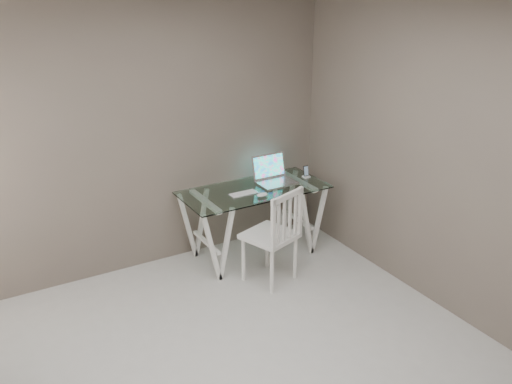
# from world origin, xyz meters

# --- Properties ---
(room) EXTENTS (4.50, 4.52, 2.71)m
(room) POSITION_xyz_m (-0.06, 0.02, 1.72)
(room) COLOR #AFADA7
(room) RESTS_ON ground
(desk) EXTENTS (1.50, 0.70, 0.75)m
(desk) POSITION_xyz_m (1.03, 1.85, 0.38)
(desk) COLOR silver
(desk) RESTS_ON ground
(chair) EXTENTS (0.56, 0.56, 0.97)m
(chair) POSITION_xyz_m (0.93, 1.26, 0.53)
(chair) COLOR silver
(chair) RESTS_ON ground
(laptop) EXTENTS (0.39, 0.34, 0.27)m
(laptop) POSITION_xyz_m (1.32, 1.94, 0.81)
(laptop) COLOR silver
(laptop) RESTS_ON desk
(keyboard) EXTENTS (0.30, 0.13, 0.01)m
(keyboard) POSITION_xyz_m (0.88, 1.79, 0.75)
(keyboard) COLOR silver
(keyboard) RESTS_ON desk
(mouse) EXTENTS (0.12, 0.07, 0.04)m
(mouse) POSITION_xyz_m (1.01, 1.64, 0.76)
(mouse) COLOR silver
(mouse) RESTS_ON desk
(phone_dock) EXTENTS (0.07, 0.07, 0.13)m
(phone_dock) POSITION_xyz_m (1.69, 1.87, 0.78)
(phone_dock) COLOR white
(phone_dock) RESTS_ON desk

